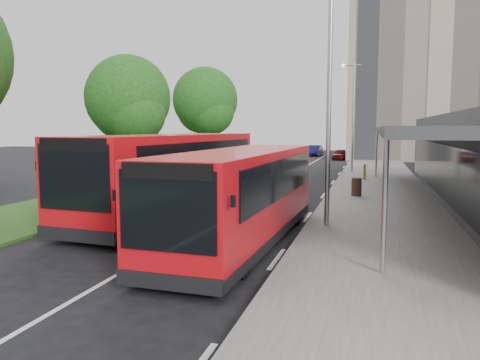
# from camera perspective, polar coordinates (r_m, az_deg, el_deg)

# --- Properties ---
(ground) EXTENTS (120.00, 120.00, 0.00)m
(ground) POSITION_cam_1_polar(r_m,az_deg,el_deg) (15.13, -6.40, -6.63)
(ground) COLOR black
(ground) RESTS_ON ground
(pavement) EXTENTS (5.00, 80.00, 0.15)m
(pavement) POSITION_cam_1_polar(r_m,az_deg,el_deg) (33.82, 16.36, 0.45)
(pavement) COLOR slate
(pavement) RESTS_ON ground
(grass_verge) EXTENTS (5.00, 80.00, 0.10)m
(grass_verge) POSITION_cam_1_polar(r_m,az_deg,el_deg) (36.08, -4.75, 1.00)
(grass_verge) COLOR #274F19
(grass_verge) RESTS_ON ground
(lane_centre_line) EXTENTS (0.12, 70.00, 0.01)m
(lane_centre_line) POSITION_cam_1_polar(r_m,az_deg,el_deg) (29.39, 4.67, -0.29)
(lane_centre_line) COLOR silver
(lane_centre_line) RESTS_ON ground
(kerb_dashes) EXTENTS (0.12, 56.00, 0.01)m
(kerb_dashes) POSITION_cam_1_polar(r_m,az_deg,el_deg) (32.91, 11.67, 0.30)
(kerb_dashes) COLOR silver
(kerb_dashes) RESTS_ON ground
(office_block) EXTENTS (22.00, 12.00, 18.00)m
(office_block) POSITION_cam_1_polar(r_m,az_deg,el_deg) (56.56, 24.73, 11.45)
(office_block) COLOR tan
(office_block) RESTS_ON ground
(tree_mid) EXTENTS (4.54, 4.54, 7.27)m
(tree_mid) POSITION_cam_1_polar(r_m,az_deg,el_deg) (26.00, -13.44, 9.04)
(tree_mid) COLOR #312113
(tree_mid) RESTS_ON ground
(tree_far) EXTENTS (5.05, 5.05, 8.11)m
(tree_far) POSITION_cam_1_polar(r_m,az_deg,el_deg) (36.97, -4.26, 9.18)
(tree_far) COLOR #312113
(tree_far) RESTS_ON ground
(lamp_post_near) EXTENTS (1.44, 0.28, 8.00)m
(lamp_post_near) POSITION_cam_1_polar(r_m,az_deg,el_deg) (15.78, 10.53, 11.08)
(lamp_post_near) COLOR #93969B
(lamp_post_near) RESTS_ON pavement
(lamp_post_far) EXTENTS (1.44, 0.28, 8.00)m
(lamp_post_far) POSITION_cam_1_polar(r_m,az_deg,el_deg) (35.71, 13.51, 8.29)
(lamp_post_far) COLOR #93969B
(lamp_post_far) RESTS_ON pavement
(bus_main) EXTENTS (2.83, 9.79, 2.74)m
(bus_main) POSITION_cam_1_polar(r_m,az_deg,el_deg) (13.65, 0.25, -1.99)
(bus_main) COLOR #BF0D0A
(bus_main) RESTS_ON ground
(bus_second) EXTENTS (3.69, 11.28, 3.14)m
(bus_second) POSITION_cam_1_polar(r_m,az_deg,el_deg) (18.19, -8.39, 0.67)
(bus_second) COLOR #BF0D0A
(bus_second) RESTS_ON ground
(litter_bin) EXTENTS (0.63, 0.63, 0.86)m
(litter_bin) POSITION_cam_1_polar(r_m,az_deg,el_deg) (23.14, 14.01, -0.81)
(litter_bin) COLOR #3D2619
(litter_bin) RESTS_ON pavement
(bollard) EXTENTS (0.20, 0.20, 0.96)m
(bollard) POSITION_cam_1_polar(r_m,az_deg,el_deg) (30.70, 14.94, 0.96)
(bollard) COLOR yellow
(bollard) RESTS_ON pavement
(car_near) EXTENTS (1.56, 3.50, 1.17)m
(car_near) POSITION_cam_1_polar(r_m,az_deg,el_deg) (51.69, 12.08, 3.08)
(car_near) COLOR #530B0F
(car_near) RESTS_ON ground
(car_far) EXTENTS (1.71, 4.06, 1.30)m
(car_far) POSITION_cam_1_polar(r_m,az_deg,el_deg) (58.62, 9.10, 3.57)
(car_far) COLOR navy
(car_far) RESTS_ON ground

